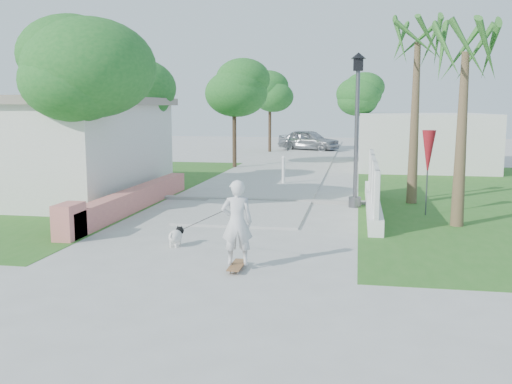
% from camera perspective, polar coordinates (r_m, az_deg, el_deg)
% --- Properties ---
extents(ground, '(90.00, 90.00, 0.00)m').
position_cam_1_polar(ground, '(11.97, -4.45, -5.58)').
color(ground, '#B7B7B2').
rests_on(ground, ground).
extents(path_strip, '(3.20, 36.00, 0.06)m').
position_cam_1_polar(path_strip, '(31.51, 4.75, 3.21)').
color(path_strip, '#B7B7B2').
rests_on(path_strip, ground).
extents(curb, '(6.50, 0.25, 0.10)m').
position_cam_1_polar(curb, '(17.72, 0.43, -0.79)').
color(curb, '#999993').
rests_on(curb, ground).
extents(grass_left, '(8.00, 20.00, 0.01)m').
position_cam_1_polar(grass_left, '(21.85, -17.04, 0.48)').
color(grass_left, '#2C6620').
rests_on(grass_left, ground).
extents(grass_right, '(8.00, 20.00, 0.01)m').
position_cam_1_polar(grass_right, '(19.87, 21.80, -0.52)').
color(grass_right, '#2C6620').
rests_on(grass_right, ground).
extents(pink_wall, '(0.45, 8.20, 0.80)m').
position_cam_1_polar(pink_wall, '(16.26, -12.60, -0.90)').
color(pink_wall, '#E08472').
rests_on(pink_wall, ground).
extents(house_left, '(8.40, 7.40, 3.23)m').
position_cam_1_polar(house_left, '(20.46, -22.29, 4.29)').
color(house_left, silver).
rests_on(house_left, ground).
extents(lattice_fence, '(0.35, 7.00, 1.50)m').
position_cam_1_polar(lattice_fence, '(16.41, 11.61, 0.04)').
color(lattice_fence, white).
rests_on(lattice_fence, ground).
extents(building_right, '(6.00, 8.00, 2.60)m').
position_cam_1_polar(building_right, '(29.44, 16.15, 5.01)').
color(building_right, silver).
rests_on(building_right, ground).
extents(street_lamp, '(0.44, 0.44, 4.44)m').
position_cam_1_polar(street_lamp, '(16.74, 10.05, 6.71)').
color(street_lamp, '#59595E').
rests_on(street_lamp, ground).
extents(bollard, '(0.14, 0.14, 1.09)m').
position_cam_1_polar(bollard, '(21.54, 2.76, 2.28)').
color(bollard, white).
rests_on(bollard, ground).
extents(patio_umbrella, '(0.36, 0.36, 2.30)m').
position_cam_1_polar(patio_umbrella, '(15.89, 16.84, 3.72)').
color(patio_umbrella, '#59595E').
rests_on(patio_umbrella, ground).
extents(tree_left_near, '(3.60, 3.60, 5.28)m').
position_cam_1_polar(tree_left_near, '(16.07, -17.77, 11.36)').
color(tree_left_near, '#4C3826').
rests_on(tree_left_near, ground).
extents(tree_left_mid, '(3.20, 3.20, 4.85)m').
position_cam_1_polar(tree_left_mid, '(21.45, -13.19, 9.83)').
color(tree_left_mid, '#4C3826').
rests_on(tree_left_mid, ground).
extents(tree_path_left, '(3.40, 3.40, 5.23)m').
position_cam_1_polar(tree_path_left, '(27.87, -2.17, 10.35)').
color(tree_path_left, '#4C3826').
rests_on(tree_path_left, ground).
extents(tree_path_right, '(3.00, 3.00, 4.79)m').
position_cam_1_polar(tree_path_right, '(31.22, 10.80, 9.40)').
color(tree_path_right, '#4C3826').
rests_on(tree_path_right, ground).
extents(tree_path_far, '(3.20, 3.20, 5.17)m').
position_cam_1_polar(tree_path_far, '(37.67, 1.43, 9.86)').
color(tree_path_far, '#4C3826').
rests_on(tree_path_far, ground).
extents(palm_far, '(1.80, 1.80, 5.30)m').
position_cam_1_polar(palm_far, '(17.88, 15.84, 13.23)').
color(palm_far, brown).
rests_on(palm_far, ground).
extents(palm_near, '(1.80, 1.80, 4.70)m').
position_cam_1_polar(palm_near, '(14.68, 20.19, 12.07)').
color(palm_near, brown).
rests_on(palm_near, ground).
extents(skateboarder, '(1.96, 2.09, 1.63)m').
position_cam_1_polar(skateboarder, '(11.08, -5.13, -2.95)').
color(skateboarder, brown).
rests_on(skateboarder, ground).
extents(dog, '(0.33, 0.60, 0.41)m').
position_cam_1_polar(dog, '(12.15, -7.99, -4.35)').
color(dog, white).
rests_on(dog, ground).
extents(parked_car, '(4.49, 3.13, 1.42)m').
position_cam_1_polar(parked_car, '(38.88, 5.30, 5.20)').
color(parked_car, '#A6A7AD').
rests_on(parked_car, ground).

